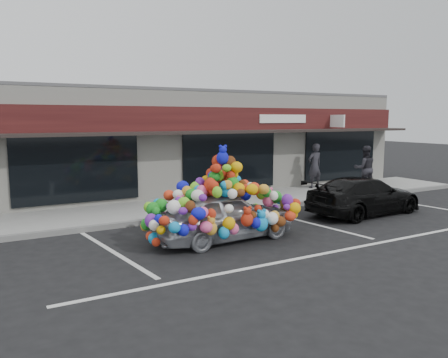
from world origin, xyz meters
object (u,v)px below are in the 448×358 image
black_sedan (364,196)px  pedestrian_b (365,168)px  pedestrian_a (315,166)px  toy_car (223,210)px

black_sedan → pedestrian_b: size_ratio=2.27×
black_sedan → pedestrian_a: (1.64, 4.40, 0.49)m
toy_car → black_sedan: 5.60m
black_sedan → pedestrian_a: pedestrian_a is taller
pedestrian_a → pedestrian_b: 2.09m
toy_car → pedestrian_b: toy_car is taller
black_sedan → pedestrian_a: 4.72m
black_sedan → pedestrian_b: (2.92, 2.75, 0.47)m
pedestrian_a → pedestrian_b: size_ratio=1.02×
toy_car → pedestrian_b: size_ratio=2.20×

